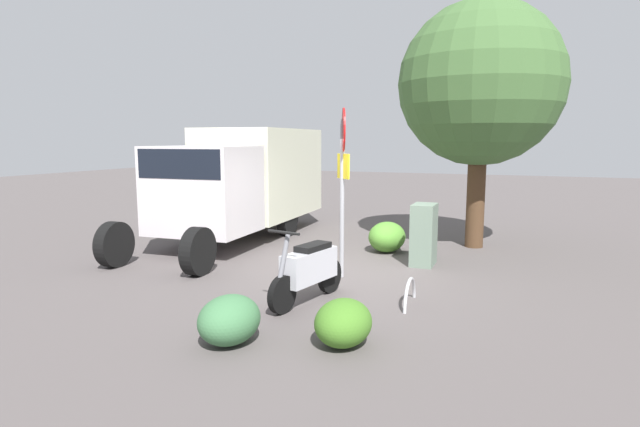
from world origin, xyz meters
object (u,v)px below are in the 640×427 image
at_px(motorcycle, 309,269).
at_px(street_tree, 481,85).
at_px(stop_sign, 343,166).
at_px(utility_cabinet, 424,235).
at_px(box_truck_near, 243,177).
at_px(bike_rack_hoop, 409,305).

height_order(motorcycle, street_tree, street_tree).
bearing_deg(stop_sign, street_tree, 151.87).
xyz_separation_m(motorcycle, utility_cabinet, (-3.04, 1.18, 0.09)).
relative_size(street_tree, utility_cabinet, 4.54).
xyz_separation_m(box_truck_near, motorcycle, (4.26, 3.63, -1.03)).
bearing_deg(bike_rack_hoop, street_tree, 174.38).
height_order(motorcycle, bike_rack_hoop, motorcycle).
distance_m(stop_sign, bike_rack_hoop, 2.76).
bearing_deg(stop_sign, bike_rack_hoop, 52.49).
relative_size(box_truck_near, bike_rack_hoop, 8.23).
xyz_separation_m(stop_sign, street_tree, (-3.68, 1.97, 1.69)).
distance_m(box_truck_near, stop_sign, 4.53).
bearing_deg(motorcycle, bike_rack_hoop, 118.10).
relative_size(motorcycle, stop_sign, 0.59).
bearing_deg(street_tree, box_truck_near, -79.99).
relative_size(stop_sign, street_tree, 0.55).
bearing_deg(motorcycle, stop_sign, -167.42).
bearing_deg(street_tree, motorcycle, -20.43).
height_order(stop_sign, utility_cabinet, stop_sign).
distance_m(motorcycle, utility_cabinet, 3.26).
distance_m(street_tree, utility_cabinet, 3.88).
height_order(street_tree, utility_cabinet, street_tree).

